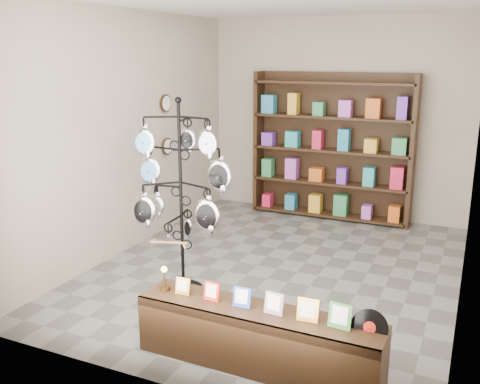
# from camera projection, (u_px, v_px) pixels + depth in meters

# --- Properties ---
(ground) EXTENTS (5.00, 5.00, 0.00)m
(ground) POSITION_uv_depth(u_px,v_px,m) (277.00, 269.00, 6.31)
(ground) COLOR slate
(ground) RESTS_ON ground
(room_envelope) EXTENTS (5.00, 5.00, 5.00)m
(room_envelope) POSITION_uv_depth(u_px,v_px,m) (280.00, 111.00, 5.85)
(room_envelope) COLOR #B6A693
(room_envelope) RESTS_ON ground
(display_tree) EXTENTS (1.06, 1.03, 2.06)m
(display_tree) POSITION_uv_depth(u_px,v_px,m) (181.00, 183.00, 5.45)
(display_tree) COLOR black
(display_tree) RESTS_ON ground
(front_shelf) EXTENTS (2.02, 0.44, 0.71)m
(front_shelf) POSITION_uv_depth(u_px,v_px,m) (258.00, 338.00, 4.29)
(front_shelf) COLOR black
(front_shelf) RESTS_ON ground
(back_shelving) EXTENTS (2.42, 0.36, 2.20)m
(back_shelving) POSITION_uv_depth(u_px,v_px,m) (331.00, 151.00, 8.08)
(back_shelving) COLOR black
(back_shelving) RESTS_ON ground
(wall_clocks) EXTENTS (0.03, 0.24, 0.84)m
(wall_clocks) POSITION_uv_depth(u_px,v_px,m) (166.00, 125.00, 7.43)
(wall_clocks) COLOR black
(wall_clocks) RESTS_ON ground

